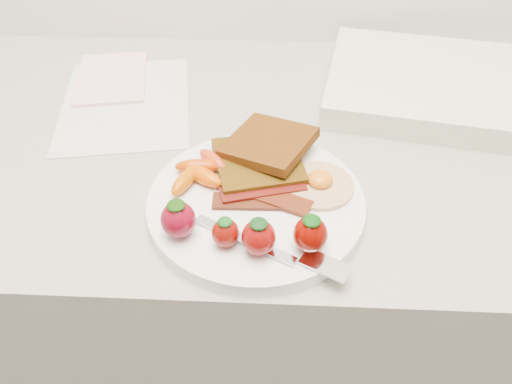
{
  "coord_description": "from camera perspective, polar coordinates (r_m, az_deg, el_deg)",
  "views": [
    {
      "loc": [
        0.02,
        1.1,
        1.34
      ],
      "look_at": [
        0.0,
        1.54,
        0.93
      ],
      "focal_mm": 35.0,
      "sensor_mm": 36.0,
      "label": 1
    }
  ],
  "objects": [
    {
      "name": "paper_sheet",
      "position": [
        0.84,
        -14.66,
        9.85
      ],
      "size": [
        0.24,
        0.29,
        0.0
      ],
      "primitive_type": "cube",
      "rotation": [
        0.0,
        0.0,
        0.16
      ],
      "color": "silver",
      "rests_on": "counter"
    },
    {
      "name": "toast_lower",
      "position": [
        0.66,
        0.25,
        3.42
      ],
      "size": [
        0.13,
        0.13,
        0.01
      ],
      "primitive_type": "cube",
      "rotation": [
        0.0,
        0.0,
        0.25
      ],
      "color": "black",
      "rests_on": "plate"
    },
    {
      "name": "plate",
      "position": [
        0.62,
        0.0,
        -1.28
      ],
      "size": [
        0.27,
        0.27,
        0.02
      ],
      "primitive_type": "cylinder",
      "color": "white",
      "rests_on": "counter"
    },
    {
      "name": "appliance",
      "position": [
        0.87,
        19.82,
        11.4
      ],
      "size": [
        0.38,
        0.33,
        0.04
      ],
      "primitive_type": "cube",
      "rotation": [
        0.0,
        0.0,
        -0.18
      ],
      "color": "silver",
      "rests_on": "counter"
    },
    {
      "name": "bacon_strips",
      "position": [
        0.61,
        0.82,
        -0.44
      ],
      "size": [
        0.12,
        0.07,
        0.01
      ],
      "color": "black",
      "rests_on": "plate"
    },
    {
      "name": "toast_upper",
      "position": [
        0.67,
        1.46,
        5.61
      ],
      "size": [
        0.14,
        0.14,
        0.02
      ],
      "primitive_type": "cube",
      "rotation": [
        0.0,
        -0.1,
        -0.48
      ],
      "color": "#46280B",
      "rests_on": "toast_lower"
    },
    {
      "name": "baby_carrots",
      "position": [
        0.64,
        -6.5,
        2.39
      ],
      "size": [
        0.08,
        0.1,
        0.02
      ],
      "color": "#C43E00",
      "rests_on": "plate"
    },
    {
      "name": "counter",
      "position": [
        1.08,
        0.31,
        -12.91
      ],
      "size": [
        2.0,
        0.6,
        0.9
      ],
      "primitive_type": "cube",
      "color": "gray",
      "rests_on": "ground"
    },
    {
      "name": "notepad",
      "position": [
        0.91,
        -16.18,
        12.44
      ],
      "size": [
        0.14,
        0.18,
        0.01
      ],
      "primitive_type": "cube",
      "rotation": [
        0.0,
        0.0,
        0.18
      ],
      "color": "#FEC3CC",
      "rests_on": "paper_sheet"
    },
    {
      "name": "strawberries",
      "position": [
        0.55,
        -1.54,
        -4.35
      ],
      "size": [
        0.19,
        0.06,
        0.05
      ],
      "color": "maroon",
      "rests_on": "plate"
    },
    {
      "name": "fried_egg",
      "position": [
        0.63,
        7.18,
        0.97
      ],
      "size": [
        0.1,
        0.1,
        0.02
      ],
      "color": "beige",
      "rests_on": "plate"
    },
    {
      "name": "fork",
      "position": [
        0.56,
        2.79,
        -6.71
      ],
      "size": [
        0.18,
        0.09,
        0.0
      ],
      "color": "silver",
      "rests_on": "plate"
    }
  ]
}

